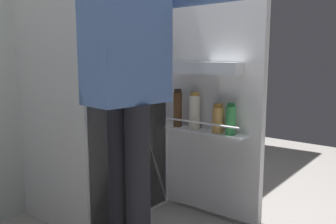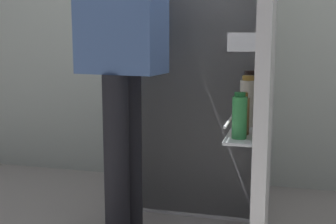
{
  "view_description": "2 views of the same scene",
  "coord_description": "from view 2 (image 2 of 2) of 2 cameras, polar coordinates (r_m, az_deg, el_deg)",
  "views": [
    {
      "loc": [
        -1.53,
        -1.22,
        1.03
      ],
      "look_at": [
        -0.02,
        -0.04,
        0.71
      ],
      "focal_mm": 39.13,
      "sensor_mm": 36.0,
      "label": 1
    },
    {
      "loc": [
        0.45,
        -1.97,
        0.95
      ],
      "look_at": [
        -0.05,
        -0.08,
        0.62
      ],
      "focal_mm": 47.62,
      "sensor_mm": 36.0,
      "label": 2
    }
  ],
  "objects": [
    {
      "name": "refrigerator",
      "position": [
        2.51,
        5.13,
        7.86
      ],
      "size": [
        0.75,
        1.28,
        1.76
      ],
      "color": "white",
      "rests_on": "ground_plane"
    },
    {
      "name": "person",
      "position": [
        2.09,
        -5.72,
        8.98
      ],
      "size": [
        0.51,
        0.72,
        1.57
      ],
      "color": "black",
      "rests_on": "ground_plane"
    }
  ]
}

